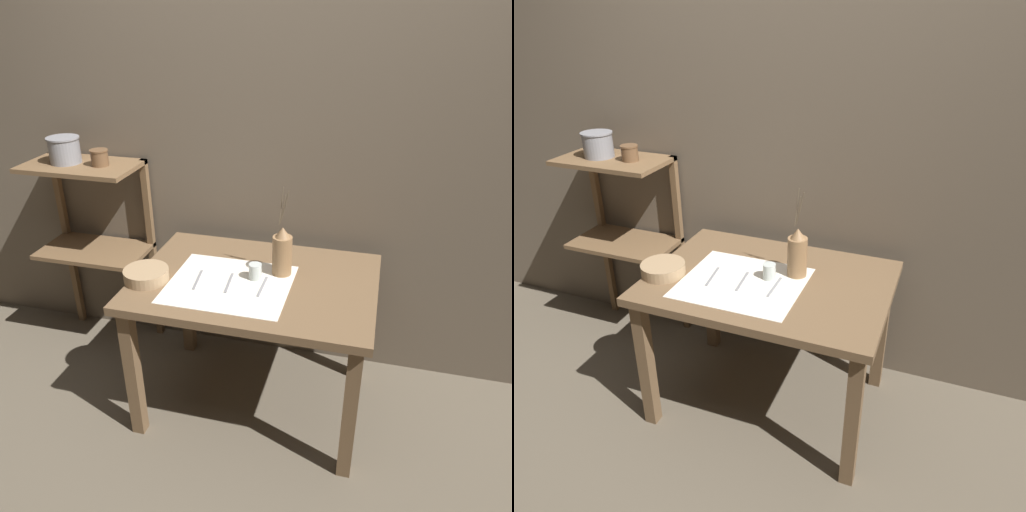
% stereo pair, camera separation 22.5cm
% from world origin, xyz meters
% --- Properties ---
extents(ground_plane, '(12.00, 12.00, 0.00)m').
position_xyz_m(ground_plane, '(0.00, 0.00, 0.00)').
color(ground_plane, brown).
extents(stone_wall_back, '(7.00, 0.06, 2.40)m').
position_xyz_m(stone_wall_back, '(0.00, 0.51, 1.20)').
color(stone_wall_back, brown).
rests_on(stone_wall_back, ground_plane).
extents(wooden_table, '(1.11, 0.79, 0.74)m').
position_xyz_m(wooden_table, '(0.00, 0.00, 0.64)').
color(wooden_table, brown).
rests_on(wooden_table, ground_plane).
extents(wooden_shelf_unit, '(0.60, 0.34, 1.13)m').
position_xyz_m(wooden_shelf_unit, '(-1.02, 0.32, 0.80)').
color(wooden_shelf_unit, brown).
rests_on(wooden_shelf_unit, ground_plane).
extents(linen_cloth, '(0.55, 0.48, 0.00)m').
position_xyz_m(linen_cloth, '(-0.10, -0.08, 0.74)').
color(linen_cloth, silver).
rests_on(linen_cloth, wooden_table).
extents(pitcher_with_flowers, '(0.09, 0.09, 0.43)m').
position_xyz_m(pitcher_with_flowers, '(0.11, 0.08, 0.85)').
color(pitcher_with_flowers, olive).
rests_on(pitcher_with_flowers, wooden_table).
extents(wooden_bowl, '(0.21, 0.21, 0.05)m').
position_xyz_m(wooden_bowl, '(-0.48, -0.13, 0.77)').
color(wooden_bowl, '#9E7F5B').
rests_on(wooden_bowl, wooden_table).
extents(glass_tumbler_near, '(0.06, 0.06, 0.07)m').
position_xyz_m(glass_tumbler_near, '(0.00, 0.00, 0.78)').
color(glass_tumbler_near, '#B7C1BC').
rests_on(glass_tumbler_near, wooden_table).
extents(fork_inner, '(0.04, 0.17, 0.00)m').
position_xyz_m(fork_inner, '(-0.25, -0.08, 0.74)').
color(fork_inner, gray).
rests_on(fork_inner, wooden_table).
extents(knife_center, '(0.03, 0.18, 0.00)m').
position_xyz_m(knife_center, '(-0.10, -0.07, 0.74)').
color(knife_center, gray).
rests_on(knife_center, wooden_table).
extents(fork_outer, '(0.01, 0.17, 0.00)m').
position_xyz_m(fork_outer, '(0.05, -0.07, 0.74)').
color(fork_outer, gray).
rests_on(fork_outer, wooden_table).
extents(metal_pot_large, '(0.17, 0.17, 0.13)m').
position_xyz_m(metal_pot_large, '(-1.10, 0.28, 1.20)').
color(metal_pot_large, gray).
rests_on(metal_pot_large, wooden_shelf_unit).
extents(metal_pot_small, '(0.09, 0.09, 0.08)m').
position_xyz_m(metal_pot_small, '(-0.90, 0.28, 1.17)').
color(metal_pot_small, brown).
rests_on(metal_pot_small, wooden_shelf_unit).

